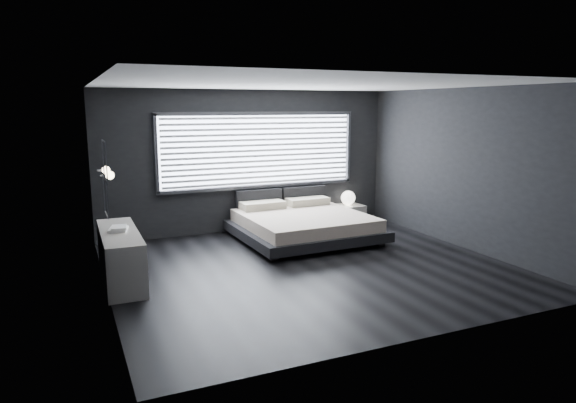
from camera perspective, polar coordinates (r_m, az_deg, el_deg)
name	(u,v)px	position (r m, az deg, el deg)	size (l,w,h in m)	color
room	(311,179)	(7.79, 2.53, 2.56)	(6.04, 6.00, 2.80)	black
window	(260,150)	(10.31, -3.15, 5.69)	(4.14, 0.09, 1.52)	white
headboard	(282,200)	(10.56, -0.73, 0.13)	(1.96, 0.16, 0.52)	black
sconce_near	(110,175)	(7.04, -19.21, 2.77)	(0.18, 0.11, 0.11)	silver
sconce_far	(106,170)	(7.63, -19.59, 3.31)	(0.18, 0.11, 0.11)	silver
wall_art_upper	(105,161)	(6.41, -19.70, 4.28)	(0.01, 0.48, 0.48)	#47474C
wall_art_lower	(106,197)	(6.72, -19.62, 0.49)	(0.01, 0.48, 0.48)	#47474C
bed	(303,224)	(9.69, 1.70, -2.51)	(2.50, 2.39, 0.63)	black
nightstand	(347,214)	(11.17, 6.57, -1.35)	(0.65, 0.54, 0.38)	beige
orb_lamp	(348,198)	(11.13, 6.69, 0.41)	(0.31, 0.31, 0.31)	white
dresser	(121,256)	(7.77, -18.09, -5.78)	(0.54, 1.84, 0.73)	beige
book_stack	(119,229)	(7.70, -18.31, -2.87)	(0.32, 0.37, 0.07)	white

